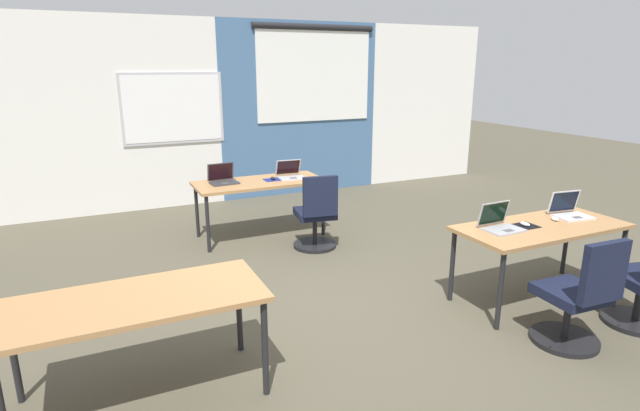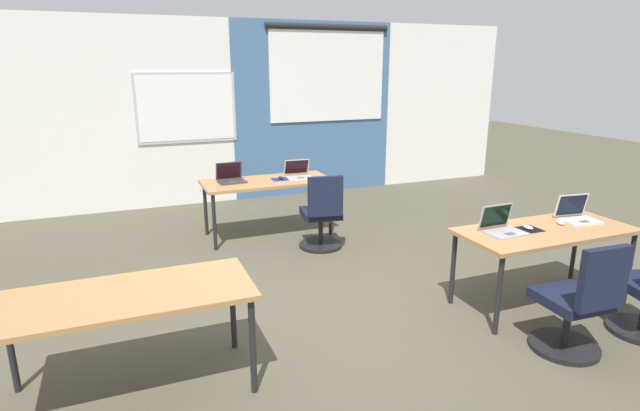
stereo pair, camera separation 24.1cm
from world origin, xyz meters
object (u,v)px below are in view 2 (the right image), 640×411
(desk_near_left, at_px, (126,302))
(mouse_near_right_inner, at_px, (528,227))
(desk_far_center, at_px, (267,185))
(laptop_far_left, at_px, (231,178))
(mouse_near_right_end, at_px, (561,223))
(chair_near_right_inner, at_px, (577,308))
(chair_far_right, at_px, (322,218))
(laptop_near_right_end, at_px, (577,215))
(desk_near_right, at_px, (545,235))
(laptop_near_right_inner, at_px, (502,227))
(laptop_far_right, at_px, (299,174))
(mouse_far_right, at_px, (281,178))

(desk_near_left, relative_size, mouse_near_right_inner, 15.65)
(desk_far_center, height_order, laptop_far_left, laptop_far_left)
(mouse_near_right_end, bearing_deg, chair_near_right_inner, -127.95)
(chair_far_right, distance_m, mouse_near_right_inner, 2.35)
(laptop_near_right_end, bearing_deg, desk_near_right, -161.79)
(laptop_near_right_end, relative_size, laptop_near_right_inner, 1.07)
(desk_far_center, relative_size, laptop_near_right_end, 4.42)
(laptop_far_right, bearing_deg, laptop_far_left, 178.63)
(chair_near_right_inner, bearing_deg, laptop_near_right_inner, -84.45)
(mouse_far_right, xyz_separation_m, laptop_far_left, (-0.61, 0.10, 0.03))
(desk_near_left, xyz_separation_m, laptop_near_right_inner, (3.07, 0.07, 0.11))
(chair_far_right, bearing_deg, laptop_far_right, -78.51)
(desk_near_left, bearing_deg, mouse_near_right_inner, 0.76)
(laptop_far_right, bearing_deg, desk_far_center, -174.68)
(desk_near_left, relative_size, desk_near_right, 1.00)
(desk_far_center, height_order, chair_far_right, chair_far_right)
(laptop_far_right, bearing_deg, laptop_near_right_inner, -67.89)
(laptop_far_right, distance_m, laptop_far_left, 0.86)
(mouse_far_right, relative_size, laptop_far_left, 0.29)
(mouse_near_right_end, distance_m, laptop_near_right_inner, 0.66)
(laptop_far_right, height_order, mouse_far_right, laptop_far_right)
(laptop_far_right, height_order, laptop_far_left, laptop_far_left)
(laptop_far_left, distance_m, chair_near_right_inner, 4.07)
(mouse_far_right, bearing_deg, desk_near_left, -124.58)
(laptop_near_right_end, bearing_deg, mouse_far_right, 134.17)
(desk_near_left, height_order, laptop_far_left, laptop_far_left)
(laptop_far_left, xyz_separation_m, mouse_near_right_inner, (2.02, -2.85, -0.03))
(desk_far_center, bearing_deg, mouse_near_right_end, -54.28)
(laptop_far_right, height_order, chair_far_right, laptop_far_right)
(mouse_near_right_end, xyz_separation_m, laptop_near_right_inner, (-0.66, 0.02, 0.03))
(mouse_near_right_end, distance_m, chair_near_right_inner, 1.08)
(mouse_near_right_end, height_order, mouse_near_right_inner, mouse_near_right_inner)
(laptop_near_right_end, xyz_separation_m, laptop_far_left, (-2.65, 2.80, 0.00))
(desk_far_center, xyz_separation_m, laptop_far_right, (0.42, 0.01, 0.11))
(desk_far_center, relative_size, laptop_near_right_inner, 4.72)
(desk_near_right, height_order, mouse_near_right_end, mouse_near_right_end)
(desk_near_left, height_order, mouse_near_right_inner, mouse_near_right_inner)
(mouse_far_right, distance_m, laptop_near_right_inner, 2.95)
(laptop_far_right, height_order, chair_near_right_inner, laptop_far_right)
(mouse_far_right, relative_size, chair_far_right, 0.11)
(laptop_near_right_inner, xyz_separation_m, chair_near_right_inner, (0.03, -0.82, -0.39))
(desk_near_left, bearing_deg, laptop_near_right_inner, 1.33)
(laptop_far_right, distance_m, mouse_near_right_end, 3.16)
(laptop_near_right_end, xyz_separation_m, mouse_near_right_inner, (-0.62, -0.04, -0.03))
(desk_far_center, height_order, laptop_far_right, laptop_far_right)
(desk_near_left, height_order, mouse_near_right_end, mouse_near_right_end)
(desk_near_right, height_order, laptop_near_right_end, laptop_near_right_end)
(mouse_near_right_end, distance_m, mouse_near_right_inner, 0.39)
(laptop_far_right, distance_m, laptop_near_right_inner, 2.88)
(desk_near_left, relative_size, laptop_near_right_end, 4.42)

